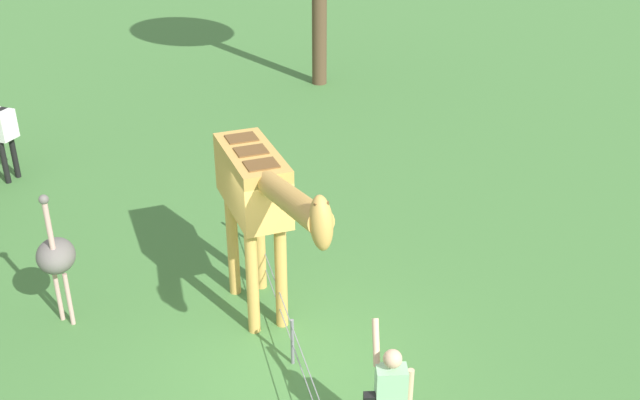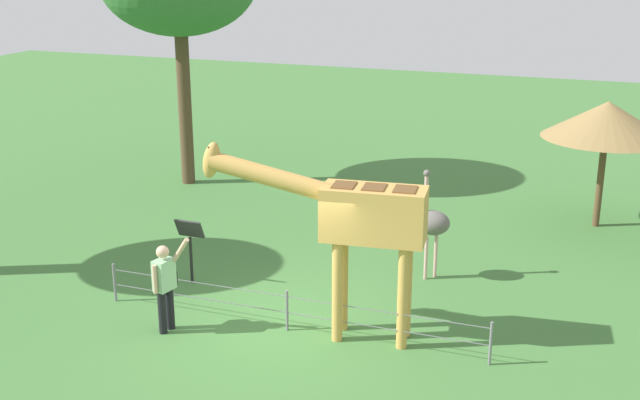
{
  "view_description": "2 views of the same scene",
  "coord_description": "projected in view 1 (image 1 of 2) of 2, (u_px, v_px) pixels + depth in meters",
  "views": [
    {
      "loc": [
        8.25,
        -1.64,
        6.94
      ],
      "look_at": [
        -0.02,
        0.5,
        2.54
      ],
      "focal_mm": 42.24,
      "sensor_mm": 36.0,
      "label": 1
    },
    {
      "loc": [
        -4.92,
        11.81,
        6.43
      ],
      "look_at": [
        -0.43,
        -0.39,
        2.29
      ],
      "focal_mm": 45.22,
      "sensor_mm": 36.0,
      "label": 2
    }
  ],
  "objects": [
    {
      "name": "visitor",
      "position": [
        389.0,
        397.0,
        8.74
      ],
      "size": [
        0.64,
        0.59,
        1.75
      ],
      "color": "black",
      "rests_on": "ground_plane"
    },
    {
      "name": "ostrich",
      "position": [
        56.0,
        256.0,
        10.99
      ],
      "size": [
        0.7,
        0.56,
        2.25
      ],
      "color": "#CC9E93",
      "rests_on": "ground_plane"
    },
    {
      "name": "wire_fence",
      "position": [
        292.0,
        340.0,
        10.48
      ],
      "size": [
        7.05,
        0.05,
        0.75
      ],
      "color": "slate",
      "rests_on": "ground_plane"
    },
    {
      "name": "ground_plane",
      "position": [
        286.0,
        364.0,
        10.64
      ],
      "size": [
        60.0,
        60.0,
        0.0
      ],
      "primitive_type": "plane",
      "color": "#427538"
    },
    {
      "name": "giraffe",
      "position": [
        259.0,
        196.0,
        10.61
      ],
      "size": [
        3.86,
        0.91,
        3.31
      ],
      "color": "gold",
      "rests_on": "ground_plane"
    }
  ]
}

